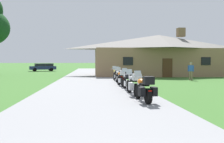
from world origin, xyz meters
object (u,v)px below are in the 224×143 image
(motorcycle_silver_second_in_row, at_px, (134,84))
(motorcycle_white_third_in_row, at_px, (127,81))
(motorcycle_white_fifth_in_row, at_px, (119,76))
(motorcycle_orange_nearest_to_camera, at_px, (144,89))
(bystander_blue_shirt_near_lodge, at_px, (191,70))
(parked_navy_suv_far_left, at_px, (43,67))
(motorcycle_yellow_farthest_in_row, at_px, (116,75))
(motorcycle_orange_fourth_in_row, at_px, (121,78))

(motorcycle_silver_second_in_row, height_order, motorcycle_white_third_in_row, same)
(motorcycle_silver_second_in_row, distance_m, motorcycle_white_fifth_in_row, 6.90)
(motorcycle_white_third_in_row, xyz_separation_m, motorcycle_white_fifth_in_row, (0.06, 4.66, 0.00))
(motorcycle_orange_nearest_to_camera, height_order, motorcycle_white_third_in_row, same)
(bystander_blue_shirt_near_lodge, xyz_separation_m, parked_navy_suv_far_left, (-18.01, 22.66, -0.17))
(motorcycle_silver_second_in_row, xyz_separation_m, motorcycle_yellow_farthest_in_row, (0.02, 9.21, 0.01))
(motorcycle_orange_fourth_in_row, bearing_deg, motorcycle_silver_second_in_row, -94.59)
(motorcycle_white_fifth_in_row, bearing_deg, motorcycle_silver_second_in_row, -96.40)
(motorcycle_orange_nearest_to_camera, relative_size, bystander_blue_shirt_near_lodge, 1.24)
(bystander_blue_shirt_near_lodge, bearing_deg, motorcycle_orange_fourth_in_row, 58.38)
(motorcycle_orange_nearest_to_camera, xyz_separation_m, motorcycle_orange_fourth_in_row, (-0.16, 6.75, 0.01))
(motorcycle_orange_nearest_to_camera, relative_size, motorcycle_silver_second_in_row, 1.00)
(motorcycle_orange_nearest_to_camera, xyz_separation_m, motorcycle_yellow_farthest_in_row, (-0.05, 11.35, 0.01))
(motorcycle_orange_nearest_to_camera, height_order, motorcycle_orange_fourth_in_row, same)
(motorcycle_orange_fourth_in_row, bearing_deg, motorcycle_white_fifth_in_row, 81.39)
(motorcycle_orange_fourth_in_row, xyz_separation_m, bystander_blue_shirt_near_lodge, (7.26, 5.37, 0.33))
(motorcycle_silver_second_in_row, distance_m, bystander_blue_shirt_near_lodge, 12.30)
(motorcycle_white_third_in_row, xyz_separation_m, bystander_blue_shirt_near_lodge, (7.19, 7.74, 0.33))
(motorcycle_white_fifth_in_row, height_order, parked_navy_suv_far_left, parked_navy_suv_far_left)
(motorcycle_orange_nearest_to_camera, xyz_separation_m, motorcycle_silver_second_in_row, (-0.07, 2.14, 0.00))
(motorcycle_yellow_farthest_in_row, bearing_deg, bystander_blue_shirt_near_lodge, 0.59)
(motorcycle_white_fifth_in_row, distance_m, motorcycle_yellow_farthest_in_row, 2.31)
(motorcycle_yellow_farthest_in_row, bearing_deg, motorcycle_orange_fourth_in_row, -96.92)
(motorcycle_white_third_in_row, height_order, motorcycle_orange_fourth_in_row, same)
(motorcycle_silver_second_in_row, xyz_separation_m, motorcycle_white_third_in_row, (-0.02, 2.25, 0.01))
(motorcycle_orange_fourth_in_row, height_order, parked_navy_suv_far_left, parked_navy_suv_far_left)
(motorcycle_silver_second_in_row, relative_size, motorcycle_yellow_farthest_in_row, 1.00)
(motorcycle_orange_fourth_in_row, xyz_separation_m, parked_navy_suv_far_left, (-10.76, 28.03, 0.16))
(motorcycle_orange_nearest_to_camera, height_order, motorcycle_yellow_farthest_in_row, same)
(motorcycle_white_third_in_row, xyz_separation_m, parked_navy_suv_far_left, (-10.82, 30.40, 0.16))
(parked_navy_suv_far_left, bearing_deg, motorcycle_orange_fourth_in_row, -175.86)
(motorcycle_white_fifth_in_row, bearing_deg, motorcycle_orange_nearest_to_camera, -95.86)
(parked_navy_suv_far_left, bearing_deg, motorcycle_yellow_farthest_in_row, -171.98)
(motorcycle_silver_second_in_row, bearing_deg, motorcycle_yellow_farthest_in_row, 84.74)
(bystander_blue_shirt_near_lodge, bearing_deg, motorcycle_silver_second_in_row, 76.16)
(motorcycle_silver_second_in_row, height_order, motorcycle_orange_fourth_in_row, same)
(bystander_blue_shirt_near_lodge, relative_size, parked_navy_suv_far_left, 0.34)
(motorcycle_silver_second_in_row, distance_m, motorcycle_yellow_farthest_in_row, 9.21)
(motorcycle_yellow_farthest_in_row, bearing_deg, motorcycle_white_third_in_row, -95.96)
(motorcycle_white_third_in_row, bearing_deg, motorcycle_orange_nearest_to_camera, -90.36)
(motorcycle_orange_fourth_in_row, distance_m, motorcycle_white_fifth_in_row, 2.30)
(motorcycle_orange_fourth_in_row, relative_size, motorcycle_yellow_farthest_in_row, 1.00)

